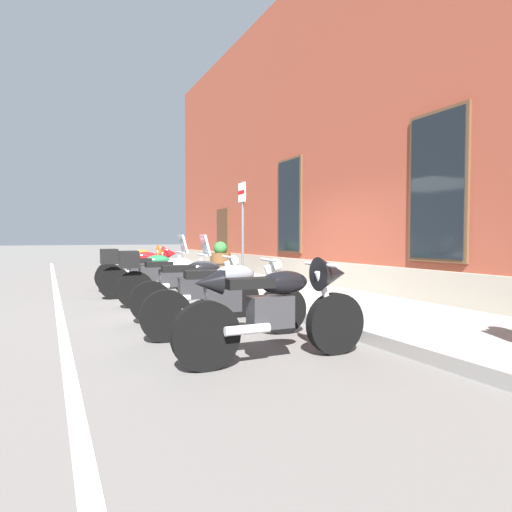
{
  "coord_description": "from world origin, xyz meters",
  "views": [
    {
      "loc": [
        7.85,
        -3.36,
        1.25
      ],
      "look_at": [
        0.76,
        -0.01,
        0.92
      ],
      "focal_mm": 31.0,
      "sensor_mm": 36.0,
      "label": 1
    }
  ],
  "objects_px": {
    "motorcycle_red_sport": "(145,266)",
    "motorcycle_black_sport": "(282,305)",
    "motorcycle_silver_touring": "(168,276)",
    "parking_sign": "(242,218)",
    "motorcycle_grey_naked": "(228,299)",
    "motorcycle_orange_sport": "(141,263)",
    "barrel_planter": "(220,261)",
    "motorcycle_green_touring": "(147,271)",
    "motorcycle_black_naked": "(198,288)"
  },
  "relations": [
    {
      "from": "motorcycle_silver_touring",
      "to": "barrel_planter",
      "type": "bearing_deg",
      "value": 148.54
    },
    {
      "from": "motorcycle_green_touring",
      "to": "motorcycle_grey_naked",
      "type": "height_order",
      "value": "motorcycle_green_touring"
    },
    {
      "from": "motorcycle_orange_sport",
      "to": "motorcycle_black_naked",
      "type": "bearing_deg",
      "value": -2.1
    },
    {
      "from": "motorcycle_red_sport",
      "to": "motorcycle_grey_naked",
      "type": "xyz_separation_m",
      "value": [
        5.51,
        -0.06,
        -0.08
      ]
    },
    {
      "from": "motorcycle_red_sport",
      "to": "motorcycle_black_naked",
      "type": "distance_m",
      "value": 4.2
    },
    {
      "from": "motorcycle_grey_naked",
      "to": "barrel_planter",
      "type": "relative_size",
      "value": 2.16
    },
    {
      "from": "motorcycle_silver_touring",
      "to": "parking_sign",
      "type": "bearing_deg",
      "value": 124.65
    },
    {
      "from": "motorcycle_green_touring",
      "to": "barrel_planter",
      "type": "xyz_separation_m",
      "value": [
        -3.01,
        2.77,
        0.02
      ]
    },
    {
      "from": "motorcycle_orange_sport",
      "to": "motorcycle_silver_touring",
      "type": "distance_m",
      "value": 4.01
    },
    {
      "from": "motorcycle_red_sport",
      "to": "motorcycle_black_sport",
      "type": "height_order",
      "value": "motorcycle_black_sport"
    },
    {
      "from": "motorcycle_green_touring",
      "to": "motorcycle_silver_touring",
      "type": "height_order",
      "value": "motorcycle_green_touring"
    },
    {
      "from": "motorcycle_orange_sport",
      "to": "motorcycle_silver_touring",
      "type": "xyz_separation_m",
      "value": [
        4.0,
        -0.27,
        -0.03
      ]
    },
    {
      "from": "motorcycle_silver_touring",
      "to": "parking_sign",
      "type": "height_order",
      "value": "parking_sign"
    },
    {
      "from": "motorcycle_red_sport",
      "to": "motorcycle_black_naked",
      "type": "relative_size",
      "value": 1.06
    },
    {
      "from": "motorcycle_orange_sport",
      "to": "motorcycle_grey_naked",
      "type": "bearing_deg",
      "value": -1.91
    },
    {
      "from": "motorcycle_green_touring",
      "to": "motorcycle_black_sport",
      "type": "bearing_deg",
      "value": 2.63
    },
    {
      "from": "motorcycle_black_naked",
      "to": "parking_sign",
      "type": "relative_size",
      "value": 0.83
    },
    {
      "from": "motorcycle_grey_naked",
      "to": "motorcycle_black_naked",
      "type": "bearing_deg",
      "value": 178.91
    },
    {
      "from": "motorcycle_red_sport",
      "to": "motorcycle_black_sport",
      "type": "bearing_deg",
      "value": 0.33
    },
    {
      "from": "motorcycle_red_sport",
      "to": "motorcycle_green_touring",
      "type": "distance_m",
      "value": 1.33
    },
    {
      "from": "motorcycle_green_touring",
      "to": "parking_sign",
      "type": "relative_size",
      "value": 0.92
    },
    {
      "from": "motorcycle_black_sport",
      "to": "motorcycle_black_naked",
      "type": "bearing_deg",
      "value": -178.33
    },
    {
      "from": "parking_sign",
      "to": "motorcycle_silver_touring",
      "type": "bearing_deg",
      "value": -55.35
    },
    {
      "from": "motorcycle_green_touring",
      "to": "motorcycle_black_naked",
      "type": "height_order",
      "value": "motorcycle_green_touring"
    },
    {
      "from": "motorcycle_orange_sport",
      "to": "motorcycle_silver_touring",
      "type": "height_order",
      "value": "motorcycle_silver_touring"
    },
    {
      "from": "motorcycle_red_sport",
      "to": "motorcycle_green_touring",
      "type": "height_order",
      "value": "motorcycle_green_touring"
    },
    {
      "from": "motorcycle_red_sport",
      "to": "motorcycle_silver_touring",
      "type": "relative_size",
      "value": 1.02
    },
    {
      "from": "motorcycle_silver_touring",
      "to": "motorcycle_black_sport",
      "type": "relative_size",
      "value": 0.98
    },
    {
      "from": "motorcycle_silver_touring",
      "to": "parking_sign",
      "type": "relative_size",
      "value": 0.86
    },
    {
      "from": "motorcycle_green_touring",
      "to": "motorcycle_black_sport",
      "type": "relative_size",
      "value": 1.05
    },
    {
      "from": "motorcycle_green_touring",
      "to": "motorcycle_grey_naked",
      "type": "distance_m",
      "value": 4.2
    },
    {
      "from": "parking_sign",
      "to": "barrel_planter",
      "type": "xyz_separation_m",
      "value": [
        -2.88,
        0.54,
        -1.14
      ]
    },
    {
      "from": "motorcycle_orange_sport",
      "to": "motorcycle_black_sport",
      "type": "bearing_deg",
      "value": -0.93
    },
    {
      "from": "motorcycle_red_sport",
      "to": "motorcycle_black_sport",
      "type": "xyz_separation_m",
      "value": [
        6.72,
        0.04,
        0.0
      ]
    },
    {
      "from": "motorcycle_orange_sport",
      "to": "motorcycle_grey_naked",
      "type": "xyz_separation_m",
      "value": [
        6.85,
        -0.23,
        -0.09
      ]
    },
    {
      "from": "parking_sign",
      "to": "motorcycle_grey_naked",
      "type": "bearing_deg",
      "value": -25.7
    },
    {
      "from": "motorcycle_black_naked",
      "to": "parking_sign",
      "type": "height_order",
      "value": "parking_sign"
    },
    {
      "from": "motorcycle_silver_touring",
      "to": "motorcycle_black_naked",
      "type": "bearing_deg",
      "value": 2.28
    },
    {
      "from": "motorcycle_green_touring",
      "to": "motorcycle_silver_touring",
      "type": "distance_m",
      "value": 1.34
    },
    {
      "from": "motorcycle_green_touring",
      "to": "parking_sign",
      "type": "xyz_separation_m",
      "value": [
        -0.12,
        2.23,
        1.16
      ]
    },
    {
      "from": "motorcycle_green_touring",
      "to": "barrel_planter",
      "type": "distance_m",
      "value": 4.09
    },
    {
      "from": "motorcycle_silver_touring",
      "to": "barrel_planter",
      "type": "relative_size",
      "value": 2.1
    },
    {
      "from": "motorcycle_orange_sport",
      "to": "motorcycle_grey_naked",
      "type": "height_order",
      "value": "motorcycle_orange_sport"
    },
    {
      "from": "motorcycle_black_naked",
      "to": "motorcycle_green_touring",
      "type": "bearing_deg",
      "value": -176.54
    },
    {
      "from": "motorcycle_grey_naked",
      "to": "motorcycle_black_sport",
      "type": "xyz_separation_m",
      "value": [
        1.21,
        0.1,
        0.08
      ]
    },
    {
      "from": "motorcycle_green_touring",
      "to": "barrel_planter",
      "type": "bearing_deg",
      "value": 137.34
    },
    {
      "from": "motorcycle_black_naked",
      "to": "motorcycle_black_sport",
      "type": "height_order",
      "value": "motorcycle_black_sport"
    },
    {
      "from": "motorcycle_orange_sport",
      "to": "motorcycle_green_touring",
      "type": "distance_m",
      "value": 2.69
    },
    {
      "from": "motorcycle_red_sport",
      "to": "motorcycle_green_touring",
      "type": "xyz_separation_m",
      "value": [
        1.31,
        -0.21,
        -0.02
      ]
    },
    {
      "from": "motorcycle_red_sport",
      "to": "barrel_planter",
      "type": "height_order",
      "value": "barrel_planter"
    }
  ]
}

